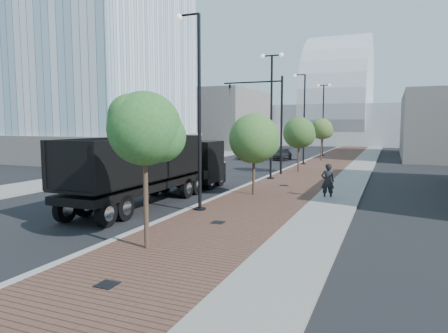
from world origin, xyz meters
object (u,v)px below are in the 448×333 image
at_px(dark_car_mid, 249,154).
at_px(white_sedan, 206,168).
at_px(pedestrian, 328,181).
at_px(dump_truck, 174,170).

bearing_deg(dark_car_mid, white_sedan, -94.05).
bearing_deg(pedestrian, white_sedan, -47.72).
xyz_separation_m(white_sedan, dark_car_mid, (-2.49, 17.30, -0.16)).
relative_size(dump_truck, pedestrian, 6.72).
bearing_deg(white_sedan, dark_car_mid, 95.16).
relative_size(dump_truck, dark_car_mid, 3.14).
xyz_separation_m(dump_truck, dark_car_mid, (-4.23, 25.44, -0.89)).
distance_m(dump_truck, white_sedan, 8.36).
distance_m(dump_truck, pedestrian, 8.77).
distance_m(white_sedan, dark_car_mid, 17.48).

